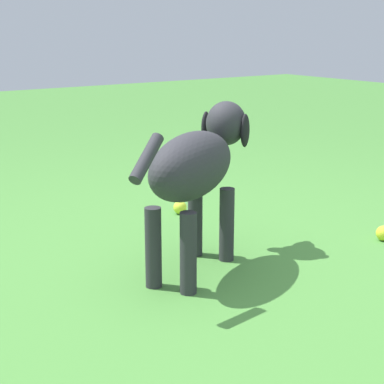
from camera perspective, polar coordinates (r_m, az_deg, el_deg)
ground at (r=2.40m, az=1.63°, el=-7.51°), size 14.00×14.00×0.00m
dog at (r=2.35m, az=0.54°, el=2.41°), size 0.51×0.81×0.61m
tennis_ball_0 at (r=3.14m, az=-1.09°, el=-1.39°), size 0.07×0.07×0.07m
tennis_ball_1 at (r=2.88m, az=16.78°, el=-3.55°), size 0.07×0.07×0.07m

